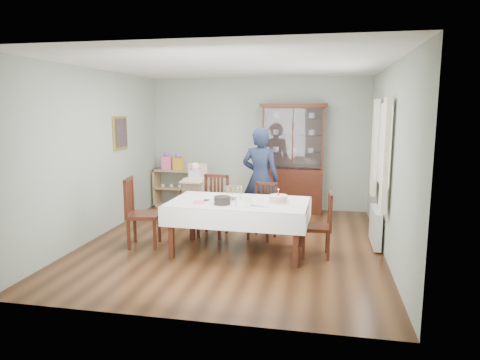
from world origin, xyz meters
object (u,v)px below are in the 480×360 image
(sideboard, at_px, (175,188))
(chair_far_right, at_px, (262,222))
(china_cabinet, at_px, (293,157))
(gift_bag_orange, at_px, (178,162))
(woman, at_px, (260,178))
(chair_end_left, at_px, (143,226))
(birthday_cake, at_px, (278,199))
(chair_far_left, at_px, (213,218))
(high_chair, at_px, (196,200))
(chair_end_right, at_px, (317,237))
(dining_table, at_px, (239,226))
(gift_bag_pink, at_px, (167,161))
(champagne_tray, at_px, (234,196))

(sideboard, distance_m, chair_far_right, 2.91)
(china_cabinet, relative_size, gift_bag_orange, 6.07)
(woman, bearing_deg, chair_far_right, 109.09)
(chair_end_left, bearing_deg, birthday_cake, -101.29)
(gift_bag_orange, bearing_deg, chair_far_left, -56.63)
(high_chair, relative_size, birthday_cake, 3.75)
(sideboard, height_order, gift_bag_orange, gift_bag_orange)
(chair_far_right, bearing_deg, high_chair, 167.77)
(chair_end_right, distance_m, birthday_cake, 0.77)
(dining_table, distance_m, chair_end_left, 1.49)
(gift_bag_pink, relative_size, gift_bag_orange, 1.07)
(dining_table, distance_m, high_chair, 1.76)
(sideboard, bearing_deg, chair_far_right, -41.85)
(champagne_tray, xyz_separation_m, gift_bag_pink, (-2.00, 2.55, 0.15))
(china_cabinet, xyz_separation_m, sideboard, (-2.50, 0.02, -0.72))
(champagne_tray, bearing_deg, chair_far_left, 127.20)
(high_chair, bearing_deg, birthday_cake, -36.90)
(china_cabinet, height_order, champagne_tray, china_cabinet)
(dining_table, distance_m, chair_far_right, 0.77)
(chair_end_right, relative_size, woman, 0.52)
(chair_far_right, relative_size, woman, 0.51)
(chair_far_left, bearing_deg, champagne_tray, -46.79)
(sideboard, xyz_separation_m, high_chair, (0.85, -1.27, 0.04))
(chair_end_left, bearing_deg, china_cabinet, -49.31)
(chair_far_right, height_order, gift_bag_pink, gift_bag_pink)
(gift_bag_pink, bearing_deg, chair_far_right, -39.42)
(china_cabinet, xyz_separation_m, high_chair, (-1.65, -1.25, -0.68))
(dining_table, distance_m, gift_bag_orange, 3.27)
(chair_far_left, xyz_separation_m, birthday_cake, (1.15, -0.75, 0.52))
(woman, relative_size, high_chair, 1.57)
(gift_bag_orange, bearing_deg, sideboard, 166.70)
(chair_end_left, xyz_separation_m, gift_bag_pink, (-0.60, 2.65, 0.66))
(birthday_cake, bearing_deg, gift_bag_pink, 135.13)
(chair_far_right, xyz_separation_m, gift_bag_pink, (-2.33, 1.92, 0.70))
(champagne_tray, bearing_deg, high_chair, 127.15)
(dining_table, height_order, birthday_cake, birthday_cake)
(high_chair, relative_size, gift_bag_pink, 2.94)
(chair_far_right, height_order, champagne_tray, champagne_tray)
(champagne_tray, bearing_deg, sideboard, 125.44)
(chair_end_left, height_order, gift_bag_pink, gift_bag_pink)
(chair_far_left, height_order, gift_bag_pink, gift_bag_pink)
(china_cabinet, relative_size, chair_end_right, 2.36)
(chair_end_left, xyz_separation_m, champagne_tray, (1.40, 0.10, 0.51))
(china_cabinet, height_order, chair_far_left, china_cabinet)
(chair_end_left, bearing_deg, chair_far_right, -78.44)
(woman, height_order, gift_bag_pink, woman)
(woman, bearing_deg, birthday_cake, 116.02)
(gift_bag_pink, bearing_deg, gift_bag_orange, 0.00)
(china_cabinet, relative_size, chair_far_left, 2.19)
(sideboard, xyz_separation_m, chair_far_right, (2.16, -1.94, -0.13))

